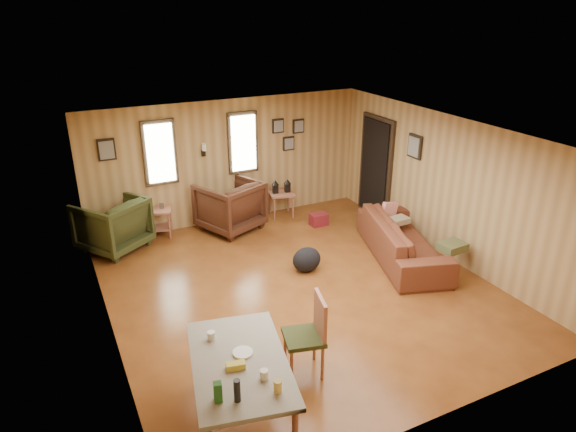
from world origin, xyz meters
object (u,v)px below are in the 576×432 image
(side_table, at_px, (281,191))
(dining_table, at_px, (240,367))
(sofa, at_px, (403,233))
(recliner_brown, at_px, (230,203))
(end_table, at_px, (158,217))
(recliner_green, at_px, (112,222))

(side_table, xyz_separation_m, dining_table, (-2.79, -4.87, 0.20))
(sofa, height_order, dining_table, dining_table)
(dining_table, bearing_deg, sofa, 42.69)
(recliner_brown, distance_m, end_table, 1.35)
(sofa, xyz_separation_m, recliner_brown, (-2.20, 2.44, 0.07))
(recliner_green, relative_size, dining_table, 0.60)
(recliner_green, relative_size, side_table, 1.33)
(recliner_green, relative_size, end_table, 1.57)
(dining_table, bearing_deg, recliner_green, 108.12)
(side_table, bearing_deg, dining_table, -119.82)
(recliner_brown, xyz_separation_m, dining_table, (-1.62, -4.71, 0.20))
(side_table, relative_size, dining_table, 0.45)
(recliner_brown, bearing_deg, side_table, 165.01)
(recliner_brown, bearing_deg, end_table, -36.93)
(end_table, relative_size, side_table, 0.84)
(side_table, bearing_deg, recliner_green, -178.83)
(recliner_green, height_order, end_table, recliner_green)
(recliner_green, bearing_deg, sofa, 115.30)
(sofa, height_order, side_table, sofa)
(sofa, xyz_separation_m, recliner_green, (-4.34, 2.54, 0.05))
(side_table, bearing_deg, recliner_brown, -171.97)
(recliner_brown, height_order, side_table, recliner_brown)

